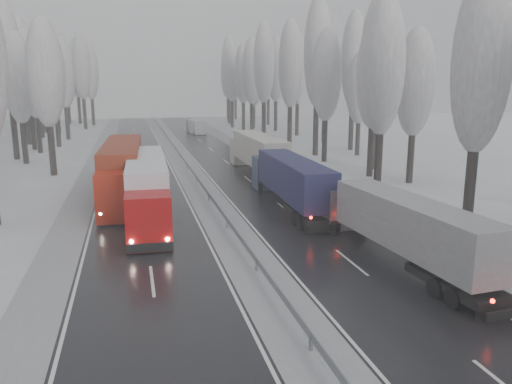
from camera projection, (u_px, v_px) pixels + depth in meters
name	position (u px, v px, depth m)	size (l,w,h in m)	color
carriageway_right	(265.00, 193.00, 43.82)	(7.50, 200.00, 0.03)	black
carriageway_left	(142.00, 199.00, 41.33)	(7.50, 200.00, 0.03)	black
median_slush	(205.00, 196.00, 42.57)	(3.00, 200.00, 0.04)	#A8ABB0
shoulder_right	(317.00, 190.00, 44.99)	(2.40, 200.00, 0.04)	#A8ABB0
shoulder_left	(80.00, 203.00, 40.16)	(2.40, 200.00, 0.04)	#A8ABB0
median_guardrail	(205.00, 189.00, 42.44)	(0.12, 200.00, 0.76)	slate
tree_16	(482.00, 62.00, 30.28)	(3.60, 3.60, 16.53)	black
tree_18	(383.00, 67.00, 40.92)	(3.60, 3.60, 16.58)	black
tree_19	(415.00, 83.00, 46.29)	(3.60, 3.60, 14.57)	black
tree_20	(374.00, 76.00, 49.55)	(3.60, 3.60, 15.71)	black
tree_21	(377.00, 59.00, 53.47)	(3.60, 3.60, 18.62)	black
tree_22	(327.00, 76.00, 59.21)	(3.60, 3.60, 15.86)	black
tree_23	(360.00, 88.00, 64.81)	(3.60, 3.60, 13.55)	black
tree_24	(318.00, 53.00, 63.92)	(3.60, 3.60, 20.49)	black
tree_25	(354.00, 60.00, 69.50)	(3.60, 3.60, 19.44)	black
tree_26	(290.00, 65.00, 73.79)	(3.60, 3.60, 18.78)	black
tree_27	(325.00, 71.00, 79.44)	(3.60, 3.60, 17.62)	black
tree_28	(264.00, 64.00, 83.51)	(3.60, 3.60, 19.62)	black
tree_29	(298.00, 70.00, 89.26)	(3.60, 3.60, 18.11)	black
tree_30	(252.00, 72.00, 93.04)	(3.60, 3.60, 17.86)	black
tree_31	(276.00, 70.00, 98.14)	(3.60, 3.60, 18.58)	black
tree_32	(243.00, 74.00, 100.25)	(3.60, 3.60, 17.33)	black
tree_33	(254.00, 84.00, 105.19)	(3.60, 3.60, 14.33)	black
tree_34	(232.00, 74.00, 106.73)	(3.60, 3.60, 17.63)	black
tree_35	(268.00, 73.00, 112.62)	(3.60, 3.60, 18.25)	black
tree_36	(229.00, 67.00, 116.01)	(3.60, 3.60, 20.23)	black
tree_37	(254.00, 78.00, 121.98)	(3.60, 3.60, 16.37)	black
tree_38	(228.00, 74.00, 126.73)	(3.60, 3.60, 17.97)	black
tree_39	(235.00, 79.00, 131.43)	(3.60, 3.60, 16.19)	black
tree_62	(45.00, 74.00, 50.07)	(3.60, 3.60, 16.04)	black
tree_64	(18.00, 78.00, 57.65)	(3.60, 3.60, 15.42)	black
tree_65	(7.00, 57.00, 60.46)	(3.60, 3.60, 19.48)	black
tree_66	(34.00, 80.00, 66.83)	(3.60, 3.60, 15.23)	black
tree_67	(28.00, 71.00, 70.03)	(3.60, 3.60, 17.09)	black
tree_68	(53.00, 74.00, 73.41)	(3.60, 3.60, 16.65)	black
tree_69	(22.00, 63.00, 75.69)	(3.60, 3.60, 19.35)	black
tree_70	(63.00, 73.00, 82.97)	(3.60, 3.60, 17.09)	black
tree_71	(36.00, 64.00, 85.29)	(3.60, 3.60, 19.61)	black
tree_72	(55.00, 81.00, 91.48)	(3.60, 3.60, 15.11)	black
tree_73	(41.00, 74.00, 94.29)	(3.60, 3.60, 17.22)	black
tree_74	(81.00, 67.00, 102.00)	(3.60, 3.60, 19.68)	black
tree_75	(37.00, 71.00, 103.77)	(3.60, 3.60, 18.60)	black
tree_76	(90.00, 72.00, 111.29)	(3.60, 3.60, 18.55)	black
tree_77	(67.00, 84.00, 114.33)	(3.60, 3.60, 14.32)	black
tree_78	(76.00, 69.00, 116.57)	(3.60, 3.60, 19.55)	black
tree_79	(66.00, 76.00, 120.04)	(3.60, 3.60, 17.07)	black
truck_grey_tarp	(397.00, 224.00, 26.47)	(3.31, 14.40, 3.67)	#4E4F54
truck_blue_box	(289.00, 178.00, 38.21)	(2.69, 15.29, 3.91)	#1D284A
truck_cream_box	(257.00, 151.00, 52.12)	(2.68, 16.39, 4.19)	beige
box_truck_distant	(196.00, 127.00, 94.34)	(2.97, 7.25, 2.63)	silver
truck_red_white	(147.00, 184.00, 35.06)	(3.02, 16.59, 4.24)	#A30909
truck_red_red	(122.00, 168.00, 40.67)	(3.54, 17.98, 4.59)	#AC1C09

